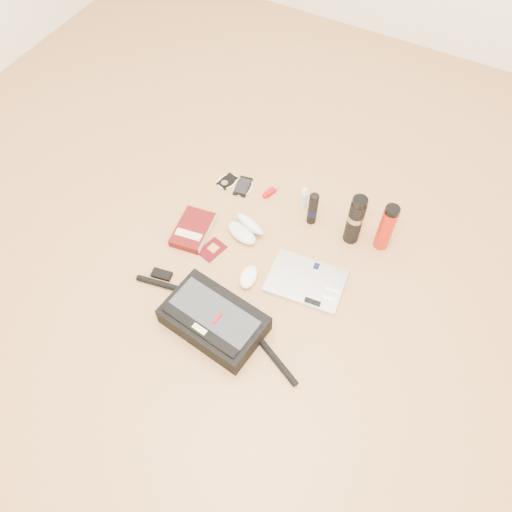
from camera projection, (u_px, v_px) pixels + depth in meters
name	position (u px, v px, depth m)	size (l,w,h in m)	color
ground	(250.00, 283.00, 2.16)	(4.00, 4.00, 0.00)	#B8824D
messenger_bag	(214.00, 320.00, 2.00)	(0.82, 0.30, 0.11)	black
laptop	(306.00, 282.00, 2.15)	(0.35, 0.26, 0.03)	silver
book	(193.00, 230.00, 2.29)	(0.18, 0.24, 0.04)	#4C0B0B
passport	(212.00, 250.00, 2.25)	(0.11, 0.13, 0.01)	#48040B
mouse	(248.00, 277.00, 2.15)	(0.09, 0.13, 0.04)	white
sunglasses_case	(246.00, 229.00, 2.28)	(0.20, 0.18, 0.09)	silver
ipod	(227.00, 181.00, 2.47)	(0.10, 0.11, 0.01)	black
phone	(243.00, 186.00, 2.45)	(0.11, 0.13, 0.01)	black
inhaler	(271.00, 192.00, 2.43)	(0.05, 0.10, 0.03)	#B4090C
spray_bottle	(304.00, 198.00, 2.35)	(0.04, 0.04, 0.12)	#B3DCF1
aerosol_can	(313.00, 208.00, 2.27)	(0.06, 0.06, 0.19)	black
thermos_black	(355.00, 220.00, 2.17)	(0.09, 0.09, 0.27)	black
thermos_red	(386.00, 228.00, 2.16)	(0.08, 0.08, 0.26)	#B71D0E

